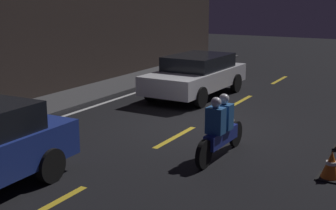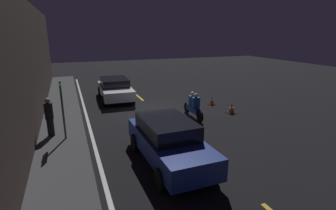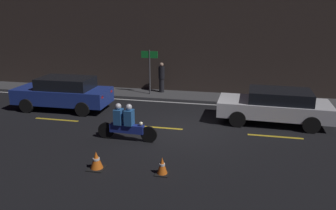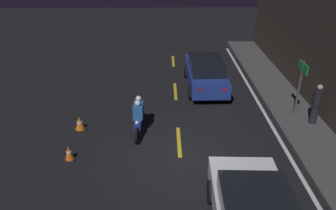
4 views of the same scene
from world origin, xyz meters
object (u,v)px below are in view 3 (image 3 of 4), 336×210
sedan_white (275,105)px  sedan_blue (64,93)px  motorcycle (125,123)px  shop_sign (150,63)px  pedestrian (162,77)px  traffic_cone_mid (162,166)px  traffic_cone_near (96,160)px

sedan_white → sedan_blue: bearing=2.7°
motorcycle → shop_sign: size_ratio=0.93×
motorcycle → shop_sign: bearing=99.2°
shop_sign → sedan_white: bearing=-27.0°
sedan_blue → pedestrian: (3.79, 3.88, 0.13)m
shop_sign → pedestrian: bearing=47.3°
sedan_blue → motorcycle: (4.12, -3.01, -0.18)m
sedan_white → traffic_cone_mid: (-3.49, -5.37, -0.51)m
traffic_cone_mid → pedestrian: (-2.22, 9.11, 0.70)m
sedan_blue → sedan_white: (9.50, 0.14, -0.06)m
traffic_cone_near → shop_sign: 8.81m
sedan_blue → sedan_white: 9.50m
motorcycle → traffic_cone_near: (-0.08, -2.31, -0.37)m
pedestrian → traffic_cone_mid: bearing=-76.3°
sedan_blue → traffic_cone_mid: bearing=137.9°
motorcycle → traffic_cone_mid: motorcycle is taller
sedan_white → motorcycle: 6.24m
sedan_white → shop_sign: size_ratio=1.88×
motorcycle → pedestrian: (-0.33, 6.90, 0.31)m
sedan_blue → sedan_white: sedan_blue is taller
pedestrian → sedan_white: bearing=-33.2°
pedestrian → shop_sign: (-0.52, -0.57, 0.85)m
traffic_cone_near → pedestrian: (-0.25, 9.21, 0.68)m
sedan_white → shop_sign: 7.07m
sedan_white → pedestrian: pedestrian is taller
traffic_cone_mid → motorcycle: bearing=130.5°
sedan_blue → shop_sign: 4.76m
sedan_blue → traffic_cone_near: 6.70m
traffic_cone_near → pedestrian: pedestrian is taller
traffic_cone_mid → pedestrian: size_ratio=0.32×
pedestrian → sedan_blue: bearing=-134.3°
sedan_blue → shop_sign: size_ratio=1.86×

